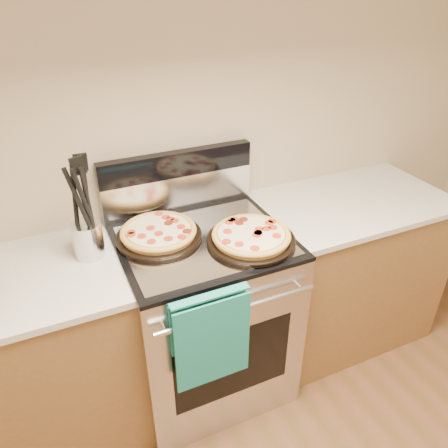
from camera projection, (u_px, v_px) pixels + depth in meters
name	position (u px, v px, depth m)	size (l,w,h in m)	color
wall_back	(172.00, 123.00, 2.02)	(4.00, 4.00, 0.00)	tan
range_body	(205.00, 316.00, 2.21)	(0.76, 0.68, 0.90)	#B7B7BC
oven_window	(233.00, 363.00, 1.95)	(0.56, 0.01, 0.40)	black
cooktop	(202.00, 240.00, 1.97)	(0.76, 0.68, 0.02)	black
backsplash_lower	(178.00, 192.00, 2.16)	(0.76, 0.06, 0.18)	silver
backsplash_upper	(177.00, 164.00, 2.09)	(0.76, 0.06, 0.12)	black
oven_handle	(238.00, 309.00, 1.74)	(0.03, 0.03, 0.70)	silver
dish_towel	(211.00, 337.00, 1.74)	(0.32, 0.05, 0.42)	teal
foil_sheet	(205.00, 240.00, 1.94)	(0.70, 0.55, 0.01)	gray
cabinet_left	(18.00, 370.00, 1.92)	(1.00, 0.62, 0.88)	brown
cabinet_right	(342.00, 271.00, 2.55)	(1.00, 0.62, 0.88)	brown
countertop_right	(354.00, 202.00, 2.32)	(1.02, 0.64, 0.03)	#BBB3A8
pepperoni_pizza_back	(159.00, 233.00, 1.94)	(0.38, 0.38, 0.05)	#B78238
pepperoni_pizza_front	(251.00, 237.00, 1.91)	(0.39, 0.39, 0.05)	#B78238
utensil_crock	(88.00, 239.00, 1.83)	(0.13, 0.13, 0.16)	silver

